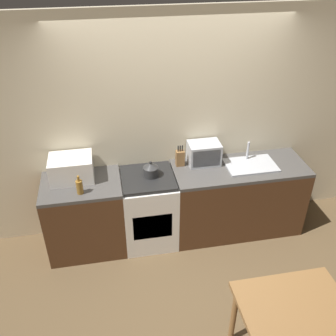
% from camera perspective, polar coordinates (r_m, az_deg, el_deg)
% --- Properties ---
extents(ground_plane, '(16.00, 16.00, 0.00)m').
position_cam_1_polar(ground_plane, '(4.16, 3.96, -17.79)').
color(ground_plane, brown).
extents(wall_back, '(10.00, 0.06, 2.60)m').
position_cam_1_polar(wall_back, '(4.26, 0.72, 6.17)').
color(wall_back, beige).
rests_on(wall_back, ground_plane).
extents(counter_left_run, '(0.85, 0.62, 0.90)m').
position_cam_1_polar(counter_left_run, '(4.39, -12.48, -7.13)').
color(counter_left_run, '#4C2D19').
rests_on(counter_left_run, ground_plane).
extents(counter_right_run, '(1.55, 0.62, 0.90)m').
position_cam_1_polar(counter_right_run, '(4.62, 10.42, -4.53)').
color(counter_right_run, '#4C2D19').
rests_on(counter_right_run, ground_plane).
extents(stove_range, '(0.60, 0.62, 0.90)m').
position_cam_1_polar(stove_range, '(4.40, -2.94, -6.20)').
color(stove_range, silver).
rests_on(stove_range, ground_plane).
extents(kettle, '(0.17, 0.17, 0.18)m').
position_cam_1_polar(kettle, '(4.10, -2.64, -0.24)').
color(kettle, '#2D2D2D').
rests_on(kettle, stove_range).
extents(microwave, '(0.46, 0.35, 0.26)m').
position_cam_1_polar(microwave, '(4.15, -14.50, -0.05)').
color(microwave, silver).
rests_on(microwave, counter_left_run).
extents(bottle, '(0.07, 0.07, 0.21)m').
position_cam_1_polar(bottle, '(3.93, -13.33, -2.78)').
color(bottle, olive).
rests_on(bottle, counter_left_run).
extents(knife_block, '(0.10, 0.07, 0.26)m').
position_cam_1_polar(knife_block, '(4.27, 1.85, 1.55)').
color(knife_block, brown).
rests_on(knife_block, counter_right_run).
extents(toaster_oven, '(0.36, 0.25, 0.26)m').
position_cam_1_polar(toaster_oven, '(4.31, 5.50, 2.23)').
color(toaster_oven, '#ADAFB5').
rests_on(toaster_oven, counter_right_run).
extents(sink_basin, '(0.57, 0.38, 0.24)m').
position_cam_1_polar(sink_basin, '(4.41, 12.47, 0.53)').
color(sink_basin, '#ADAFB5').
rests_on(sink_basin, counter_right_run).
extents(dining_table, '(0.87, 0.70, 0.73)m').
position_cam_1_polar(dining_table, '(3.32, 18.74, -20.69)').
color(dining_table, brown).
rests_on(dining_table, ground_plane).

